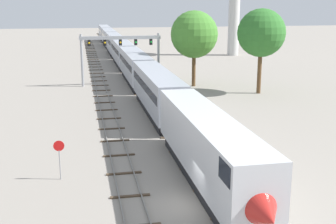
# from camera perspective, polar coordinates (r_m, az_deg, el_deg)

# --- Properties ---
(ground_plane) EXTENTS (400.00, 400.00, 0.00)m
(ground_plane) POSITION_cam_1_polar(r_m,az_deg,el_deg) (27.88, 2.88, -12.01)
(ground_plane) COLOR gray
(track_main) EXTENTS (2.60, 200.00, 0.16)m
(track_main) POSITION_cam_1_polar(r_m,az_deg,el_deg) (85.55, -5.68, 5.75)
(track_main) COLOR slate
(track_main) RESTS_ON ground
(track_near) EXTENTS (2.60, 160.00, 0.16)m
(track_near) POSITION_cam_1_polar(r_m,az_deg,el_deg) (65.47, -8.71, 3.13)
(track_near) COLOR slate
(track_near) RESTS_ON ground
(passenger_train) EXTENTS (3.04, 139.69, 4.80)m
(passenger_train) POSITION_cam_1_polar(r_m,az_deg,el_deg) (88.72, -5.95, 7.70)
(passenger_train) COLOR silver
(passenger_train) RESTS_ON ground
(signal_gantry) EXTENTS (12.10, 0.49, 7.74)m
(signal_gantry) POSITION_cam_1_polar(r_m,az_deg,el_deg) (66.78, -6.16, 8.31)
(signal_gantry) COLOR #999BA0
(signal_gantry) RESTS_ON ground
(stop_sign) EXTENTS (0.76, 0.08, 2.88)m
(stop_sign) POSITION_cam_1_polar(r_m,az_deg,el_deg) (31.93, -13.88, -5.34)
(stop_sign) COLOR gray
(stop_sign) RESTS_ON ground
(trackside_tree_left) EXTENTS (6.47, 6.47, 11.50)m
(trackside_tree_left) POSITION_cam_1_polar(r_m,az_deg,el_deg) (61.30, 11.98, 9.95)
(trackside_tree_left) COLOR brown
(trackside_tree_left) RESTS_ON ground
(trackside_tree_mid) EXTENTS (6.93, 6.93, 11.14)m
(trackside_tree_mid) POSITION_cam_1_polar(r_m,az_deg,el_deg) (65.56, 3.41, 9.97)
(trackside_tree_mid) COLOR brown
(trackside_tree_mid) RESTS_ON ground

